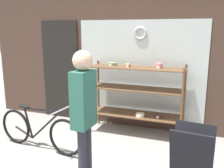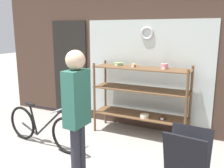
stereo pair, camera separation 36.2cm
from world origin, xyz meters
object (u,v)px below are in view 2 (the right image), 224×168
sandwich_board (187,162)px  bicycle (43,127)px  pedestrian (77,110)px  display_case (141,92)px

sandwich_board → bicycle: bearing=-179.7°
bicycle → pedestrian: bearing=-25.3°
bicycle → pedestrian: pedestrian is taller
display_case → bicycle: (-1.31, -1.16, -0.48)m
display_case → pedestrian: (-0.13, -1.87, 0.20)m
bicycle → pedestrian: 1.54m
bicycle → pedestrian: size_ratio=0.95×
display_case → pedestrian: pedestrian is taller
bicycle → sandwich_board: size_ratio=2.06×
sandwich_board → pedestrian: 1.42m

